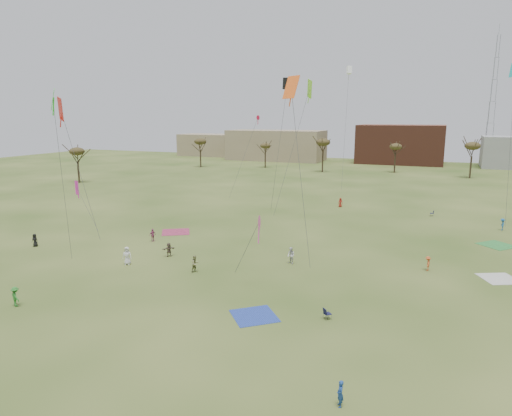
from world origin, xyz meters
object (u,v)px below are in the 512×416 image
at_px(flyer_near_left, 127,256).
at_px(camp_chair_center, 327,316).
at_px(flyer_near_center, 15,297).
at_px(flyer_near_right, 340,394).
at_px(camp_chair_right, 432,214).
at_px(radio_tower, 492,101).

height_order(flyer_near_left, camp_chair_center, flyer_near_left).
xyz_separation_m(flyer_near_center, flyer_near_right, (26.46, -2.75, -0.07)).
bearing_deg(flyer_near_center, camp_chair_right, -100.96).
bearing_deg(camp_chair_right, radio_tower, 163.95).
bearing_deg(flyer_near_left, flyer_near_center, -120.39).
bearing_deg(flyer_near_left, radio_tower, 48.61).
bearing_deg(flyer_near_left, camp_chair_right, 29.77).
xyz_separation_m(flyer_near_center, camp_chair_right, (29.70, 47.68, -0.54)).
bearing_deg(camp_chair_right, flyer_near_right, -10.65).
xyz_separation_m(flyer_near_left, camp_chair_center, (21.75, -4.59, -0.67)).
bearing_deg(flyer_near_right, camp_chair_center, 172.12).
bearing_deg(radio_tower, flyer_near_right, -97.06).
distance_m(flyer_near_left, camp_chair_center, 22.24).
relative_size(flyer_near_left, flyer_near_right, 1.29).
distance_m(flyer_near_center, camp_chair_center, 24.48).
distance_m(flyer_near_right, radio_tower, 136.39).
distance_m(flyer_near_center, flyer_near_right, 26.60).
distance_m(flyer_near_right, camp_chair_center, 10.33).
xyz_separation_m(flyer_near_center, camp_chair_center, (23.41, 7.12, -0.54)).
height_order(flyer_near_left, radio_tower, radio_tower).
height_order(flyer_near_center, flyer_near_right, flyer_near_center).
height_order(camp_chair_center, camp_chair_right, same).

